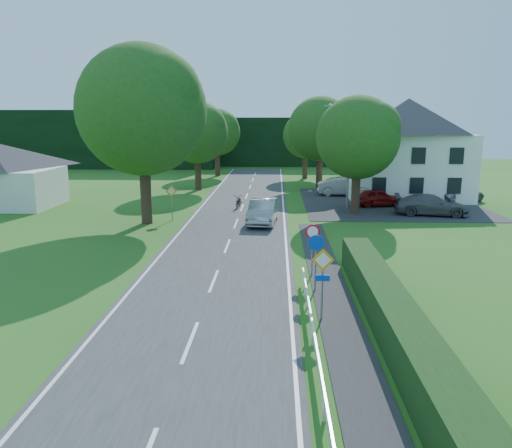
{
  "coord_description": "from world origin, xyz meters",
  "views": [
    {
      "loc": [
        2.68,
        -8.53,
        6.96
      ],
      "look_at": [
        1.65,
        16.56,
        1.6
      ],
      "focal_mm": 35.0,
      "sensor_mm": 36.0,
      "label": 1
    }
  ],
  "objects_px": {
    "moving_car": "(263,211)",
    "parked_car_silver_b": "(459,194)",
    "motorcycle": "(239,201)",
    "parked_car_grey": "(431,205)",
    "parasol": "(361,197)",
    "streetlight": "(347,151)",
    "parked_car_red": "(378,198)",
    "parked_car_silver_a": "(345,187)"
  },
  "relations": [
    {
      "from": "parked_car_grey",
      "to": "parasol",
      "type": "height_order",
      "value": "parasol"
    },
    {
      "from": "parked_car_silver_b",
      "to": "parked_car_grey",
      "type": "bearing_deg",
      "value": 118.44
    },
    {
      "from": "parked_car_red",
      "to": "parked_car_grey",
      "type": "relative_size",
      "value": 0.78
    },
    {
      "from": "parasol",
      "to": "moving_car",
      "type": "bearing_deg",
      "value": -140.12
    },
    {
      "from": "streetlight",
      "to": "parked_car_grey",
      "type": "relative_size",
      "value": 1.55
    },
    {
      "from": "parked_car_red",
      "to": "parked_car_grey",
      "type": "bearing_deg",
      "value": -148.13
    },
    {
      "from": "motorcycle",
      "to": "parasol",
      "type": "height_order",
      "value": "parasol"
    },
    {
      "from": "streetlight",
      "to": "parked_car_red",
      "type": "xyz_separation_m",
      "value": [
        2.76,
        1.15,
        -3.74
      ]
    },
    {
      "from": "motorcycle",
      "to": "parked_car_grey",
      "type": "xyz_separation_m",
      "value": [
        14.17,
        -2.41,
        0.21
      ]
    },
    {
      "from": "parasol",
      "to": "motorcycle",
      "type": "bearing_deg",
      "value": -177.45
    },
    {
      "from": "moving_car",
      "to": "parasol",
      "type": "height_order",
      "value": "parasol"
    },
    {
      "from": "moving_car",
      "to": "parked_car_silver_b",
      "type": "bearing_deg",
      "value": 34.87
    },
    {
      "from": "moving_car",
      "to": "parked_car_silver_b",
      "type": "height_order",
      "value": "moving_car"
    },
    {
      "from": "motorcycle",
      "to": "parked_car_silver_a",
      "type": "height_order",
      "value": "parked_car_silver_a"
    },
    {
      "from": "moving_car",
      "to": "streetlight",
      "type": "bearing_deg",
      "value": 47.76
    },
    {
      "from": "moving_car",
      "to": "parasol",
      "type": "distance_m",
      "value": 9.8
    },
    {
      "from": "parked_car_red",
      "to": "moving_car",
      "type": "bearing_deg",
      "value": 118.95
    },
    {
      "from": "motorcycle",
      "to": "parasol",
      "type": "xyz_separation_m",
      "value": [
        9.57,
        0.43,
        0.31
      ]
    },
    {
      "from": "streetlight",
      "to": "parasol",
      "type": "distance_m",
      "value": 3.81
    },
    {
      "from": "motorcycle",
      "to": "parked_car_grey",
      "type": "distance_m",
      "value": 14.38
    },
    {
      "from": "parked_car_silver_b",
      "to": "parasol",
      "type": "distance_m",
      "value": 9.25
    },
    {
      "from": "parked_car_silver_b",
      "to": "parasol",
      "type": "xyz_separation_m",
      "value": [
        -8.69,
        -3.18,
        0.21
      ]
    },
    {
      "from": "motorcycle",
      "to": "parked_car_silver_b",
      "type": "xyz_separation_m",
      "value": [
        18.26,
        3.6,
        0.1
      ]
    },
    {
      "from": "parked_car_red",
      "to": "parked_car_silver_b",
      "type": "height_order",
      "value": "parked_car_red"
    },
    {
      "from": "parked_car_silver_a",
      "to": "parasol",
      "type": "distance_m",
      "value": 6.17
    },
    {
      "from": "streetlight",
      "to": "parasol",
      "type": "bearing_deg",
      "value": 17.9
    },
    {
      "from": "moving_car",
      "to": "parked_car_grey",
      "type": "distance_m",
      "value": 12.61
    },
    {
      "from": "streetlight",
      "to": "moving_car",
      "type": "distance_m",
      "value": 9.33
    },
    {
      "from": "parked_car_red",
      "to": "parked_car_grey",
      "type": "xyz_separation_m",
      "value": [
        3.09,
        -3.58,
        0.06
      ]
    },
    {
      "from": "parked_car_silver_a",
      "to": "parked_car_grey",
      "type": "height_order",
      "value": "parked_car_silver_a"
    },
    {
      "from": "streetlight",
      "to": "moving_car",
      "type": "height_order",
      "value": "streetlight"
    },
    {
      "from": "parked_car_silver_a",
      "to": "parked_car_silver_b",
      "type": "relative_size",
      "value": 1.07
    },
    {
      "from": "streetlight",
      "to": "parked_car_silver_b",
      "type": "bearing_deg",
      "value": 19.81
    },
    {
      "from": "moving_car",
      "to": "parked_car_silver_a",
      "type": "distance_m",
      "value": 14.34
    },
    {
      "from": "parasol",
      "to": "parked_car_red",
      "type": "bearing_deg",
      "value": 26.33
    },
    {
      "from": "moving_car",
      "to": "parked_car_red",
      "type": "xyz_separation_m",
      "value": [
        9.03,
        7.03,
        -0.12
      ]
    },
    {
      "from": "parked_car_red",
      "to": "parked_car_silver_b",
      "type": "xyz_separation_m",
      "value": [
        7.18,
        2.43,
        -0.05
      ]
    },
    {
      "from": "parked_car_grey",
      "to": "parasol",
      "type": "relative_size",
      "value": 2.74
    },
    {
      "from": "parked_car_silver_a",
      "to": "parked_car_red",
      "type": "bearing_deg",
      "value": -151.35
    },
    {
      "from": "parked_car_grey",
      "to": "parasol",
      "type": "distance_m",
      "value": 5.41
    },
    {
      "from": "moving_car",
      "to": "parked_car_silver_a",
      "type": "relative_size",
      "value": 1.0
    },
    {
      "from": "parked_car_silver_b",
      "to": "streetlight",
      "type": "bearing_deg",
      "value": 82.43
    }
  ]
}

